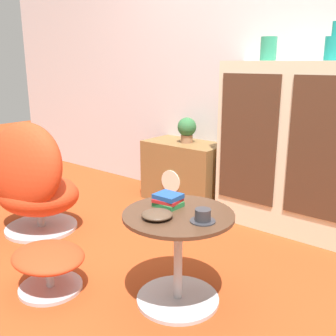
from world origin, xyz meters
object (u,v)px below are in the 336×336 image
at_px(vase_inner_left, 333,47).
at_px(book_stack, 168,200).
at_px(teacup, 203,217).
at_px(tv_console, 185,172).
at_px(coffee_table, 178,250).
at_px(egg_chair, 32,182).
at_px(ottoman, 49,261).
at_px(vase_leftmost, 268,49).
at_px(bowl, 156,215).
at_px(potted_plant, 187,129).
at_px(sideboard, 293,149).

height_order(vase_inner_left, book_stack, vase_inner_left).
bearing_deg(teacup, tv_console, 129.72).
distance_m(coffee_table, vase_inner_left, 1.63).
height_order(tv_console, vase_inner_left, vase_inner_left).
bearing_deg(egg_chair, ottoman, -27.62).
bearing_deg(vase_leftmost, tv_console, -179.17).
bearing_deg(egg_chair, bowl, -6.22).
relative_size(coffee_table, teacup, 4.61).
relative_size(ottoman, coffee_table, 0.77).
height_order(egg_chair, coffee_table, egg_chair).
xyz_separation_m(ottoman, vase_leftmost, (0.43, 1.62, 1.13)).
distance_m(teacup, book_stack, 0.26).
xyz_separation_m(potted_plant, bowl, (0.84, -1.37, -0.15)).
relative_size(egg_chair, vase_leftmost, 5.12).
bearing_deg(teacup, book_stack, 167.69).
height_order(vase_leftmost, bowl, vase_leftmost).
bearing_deg(book_stack, vase_leftmost, 93.66).
xyz_separation_m(book_stack, bowl, (0.06, -0.16, -0.01)).
height_order(egg_chair, book_stack, egg_chair).
height_order(teacup, bowl, teacup).
distance_m(potted_plant, bowl, 1.61).
relative_size(tv_console, ottoman, 1.66).
bearing_deg(vase_leftmost, potted_plant, -179.19).
xyz_separation_m(tv_console, potted_plant, (0.02, 0.00, 0.39)).
relative_size(vase_leftmost, teacup, 1.36).
distance_m(ottoman, vase_leftmost, 2.02).
bearing_deg(tv_console, book_stack, -56.60).
distance_m(tv_console, vase_leftmost, 1.25).
height_order(tv_console, egg_chair, egg_chair).
bearing_deg(vase_leftmost, vase_inner_left, 0.00).
height_order(ottoman, teacup, teacup).
xyz_separation_m(coffee_table, bowl, (-0.04, -0.12, 0.22)).
distance_m(book_stack, bowl, 0.17).
relative_size(egg_chair, book_stack, 5.86).
relative_size(teacup, book_stack, 0.84).
xyz_separation_m(tv_console, book_stack, (0.80, -1.21, 0.26)).
height_order(egg_chair, teacup, egg_chair).
relative_size(ottoman, potted_plant, 1.95).
distance_m(ottoman, potted_plant, 1.70).
height_order(tv_console, potted_plant, potted_plant).
xyz_separation_m(sideboard, potted_plant, (-0.94, -0.01, 0.05)).
height_order(sideboard, ottoman, sideboard).
xyz_separation_m(egg_chair, bowl, (1.29, -0.14, 0.13)).
distance_m(ottoman, coffee_table, 0.71).
bearing_deg(potted_plant, sideboard, 0.37).
bearing_deg(vase_inner_left, teacup, -95.01).
height_order(sideboard, tv_console, sideboard).
relative_size(coffee_table, potted_plant, 2.55).
height_order(sideboard, potted_plant, sideboard).
bearing_deg(bowl, teacup, 28.93).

